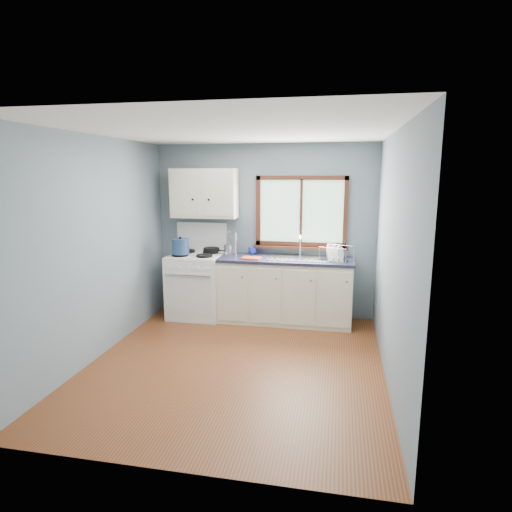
% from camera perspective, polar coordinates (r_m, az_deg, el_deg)
% --- Properties ---
extents(floor, '(3.20, 3.60, 0.02)m').
position_cam_1_polar(floor, '(4.92, -2.66, -14.19)').
color(floor, brown).
rests_on(floor, ground).
extents(ceiling, '(3.20, 3.60, 0.02)m').
position_cam_1_polar(ceiling, '(4.48, -2.95, 16.46)').
color(ceiling, white).
rests_on(ceiling, wall_back).
extents(wall_back, '(3.20, 0.02, 2.50)m').
position_cam_1_polar(wall_back, '(6.28, 1.14, 3.35)').
color(wall_back, slate).
rests_on(wall_back, ground).
extents(wall_front, '(3.20, 0.02, 2.50)m').
position_cam_1_polar(wall_front, '(2.85, -11.53, -6.13)').
color(wall_front, slate).
rests_on(wall_front, ground).
extents(wall_left, '(0.02, 3.60, 2.50)m').
position_cam_1_polar(wall_left, '(5.15, -20.46, 0.99)').
color(wall_left, slate).
rests_on(wall_left, ground).
extents(wall_right, '(0.02, 3.60, 2.50)m').
position_cam_1_polar(wall_right, '(4.44, 17.84, -0.35)').
color(wall_right, slate).
rests_on(wall_right, ground).
extents(gas_range, '(0.76, 0.69, 1.36)m').
position_cam_1_polar(gas_range, '(6.34, -7.92, -3.65)').
color(gas_range, white).
rests_on(gas_range, floor).
extents(base_cabinets, '(1.85, 0.60, 0.88)m').
position_cam_1_polar(base_cabinets, '(6.09, 3.90, -4.99)').
color(base_cabinets, beige).
rests_on(base_cabinets, floor).
extents(countertop, '(1.89, 0.64, 0.04)m').
position_cam_1_polar(countertop, '(5.98, 3.96, -0.47)').
color(countertop, black).
rests_on(countertop, base_cabinets).
extents(sink, '(0.84, 0.46, 0.44)m').
position_cam_1_polar(sink, '(5.97, 5.67, -0.92)').
color(sink, silver).
rests_on(sink, countertop).
extents(window, '(1.36, 0.10, 1.03)m').
position_cam_1_polar(window, '(6.15, 6.03, 5.24)').
color(window, '#9EC6A8').
rests_on(window, wall_back).
extents(upper_cabinets, '(0.95, 0.35, 0.70)m').
position_cam_1_polar(upper_cabinets, '(6.26, -6.91, 8.30)').
color(upper_cabinets, beige).
rests_on(upper_cabinets, wall_back).
extents(skillet, '(0.38, 0.30, 0.05)m').
position_cam_1_polar(skillet, '(6.31, -5.95, 0.87)').
color(skillet, black).
rests_on(skillet, gas_range).
extents(stockpot, '(0.33, 0.33, 0.25)m').
position_cam_1_polar(stockpot, '(6.13, -10.04, 1.30)').
color(stockpot, navy).
rests_on(stockpot, gas_range).
extents(utensil_crock, '(0.13, 0.13, 0.38)m').
position_cam_1_polar(utensil_crock, '(6.21, -3.70, 0.89)').
color(utensil_crock, silver).
rests_on(utensil_crock, countertop).
extents(thermos, '(0.08, 0.08, 0.32)m').
position_cam_1_polar(thermos, '(6.17, -2.89, 1.63)').
color(thermos, silver).
rests_on(thermos, countertop).
extents(soap_bottle, '(0.14, 0.14, 0.27)m').
position_cam_1_polar(soap_bottle, '(6.21, -0.38, 1.46)').
color(soap_bottle, '#1E2BCD').
rests_on(soap_bottle, countertop).
extents(dish_towel, '(0.28, 0.22, 0.02)m').
position_cam_1_polar(dish_towel, '(5.91, -0.63, -0.27)').
color(dish_towel, '#D94731').
rests_on(dish_towel, countertop).
extents(dish_rack, '(0.48, 0.43, 0.21)m').
position_cam_1_polar(dish_rack, '(5.89, 10.57, -0.05)').
color(dish_rack, silver).
rests_on(dish_rack, countertop).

